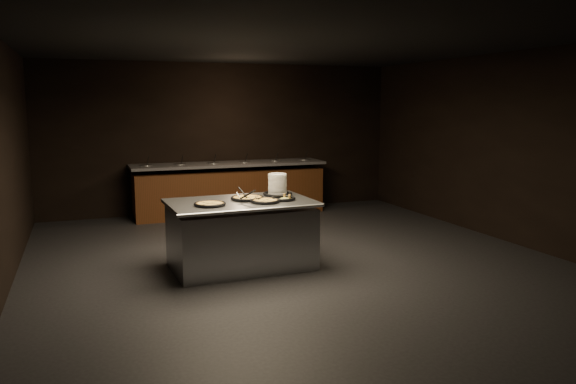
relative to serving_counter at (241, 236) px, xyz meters
name	(u,v)px	position (x,y,z in m)	size (l,w,h in m)	color
room	(296,155)	(0.75, -0.05, 1.03)	(7.02, 8.02, 2.92)	black
salad_bar	(230,192)	(0.75, 3.51, 0.02)	(3.70, 0.83, 1.18)	#4E2512
serving_counter	(241,236)	(0.00, 0.00, 0.00)	(1.88, 1.25, 0.88)	silver
plate_stack	(277,184)	(0.61, 0.31, 0.60)	(0.25, 0.25, 0.29)	silver
pan_veggie_whole	(210,204)	(-0.44, -0.19, 0.48)	(0.39, 0.39, 0.04)	black
pan_cheese_whole	(247,198)	(0.11, 0.08, 0.48)	(0.44, 0.44, 0.04)	black
pan_cheese_slices_a	(278,194)	(0.60, 0.26, 0.48)	(0.40, 0.40, 0.04)	black
pan_cheese_slices_b	(265,201)	(0.27, -0.21, 0.48)	(0.37, 0.37, 0.04)	black
pan_veggie_slices	(283,199)	(0.54, -0.12, 0.48)	(0.33, 0.33, 0.04)	black
server_left	(240,194)	(0.03, 0.12, 0.53)	(0.18, 0.31, 0.16)	silver
server_right	(251,197)	(0.10, -0.15, 0.53)	(0.31, 0.17, 0.16)	silver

